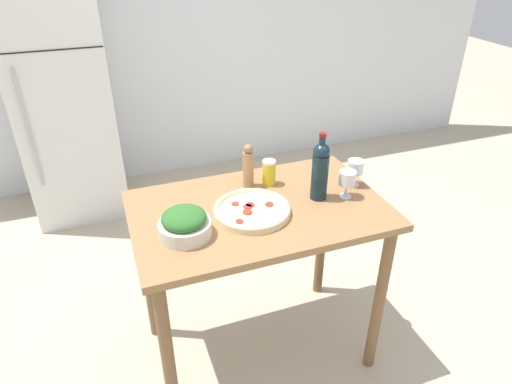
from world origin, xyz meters
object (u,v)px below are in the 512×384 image
(refrigerator, at_px, (63,97))
(salt_canister, at_px, (269,172))
(wine_glass_near, at_px, (347,179))
(homemade_pizza, at_px, (252,210))
(salad_bowl, at_px, (185,224))
(wine_bottle, at_px, (320,170))
(wine_glass_far, at_px, (355,168))
(pepper_mill, at_px, (248,167))

(refrigerator, height_order, salt_canister, refrigerator)
(wine_glass_near, height_order, salt_canister, wine_glass_near)
(refrigerator, relative_size, salt_canister, 14.62)
(homemade_pizza, bearing_deg, salad_bowl, -168.89)
(wine_bottle, relative_size, wine_glass_near, 2.45)
(wine_glass_near, bearing_deg, refrigerator, 122.58)
(salt_canister, bearing_deg, salad_bowl, -149.38)
(wine_glass_far, bearing_deg, homemade_pizza, -172.71)
(wine_glass_far, bearing_deg, pepper_mill, 161.03)
(wine_bottle, bearing_deg, refrigerator, 120.38)
(refrigerator, distance_m, salt_canister, 1.97)
(wine_glass_near, bearing_deg, wine_glass_far, 42.61)
(salt_canister, bearing_deg, wine_glass_far, -21.48)
(wine_glass_near, bearing_deg, salt_canister, 141.10)
(wine_glass_near, relative_size, salad_bowl, 0.61)
(salad_bowl, xyz_separation_m, homemade_pizza, (0.31, 0.06, -0.04))
(wine_bottle, bearing_deg, homemade_pizza, -176.18)
(homemade_pizza, bearing_deg, wine_glass_far, 7.29)
(pepper_mill, bearing_deg, salt_canister, -8.75)
(homemade_pizza, bearing_deg, wine_glass_near, -1.77)
(refrigerator, distance_m, wine_glass_near, 2.32)
(wine_bottle, distance_m, salad_bowl, 0.66)
(salad_bowl, height_order, salt_canister, salt_canister)
(wine_bottle, xyz_separation_m, salt_canister, (-0.17, 0.20, -0.08))
(refrigerator, height_order, wine_glass_near, refrigerator)
(salt_canister, bearing_deg, homemade_pizza, -126.97)
(homemade_pizza, distance_m, salt_canister, 0.28)
(wine_glass_near, xyz_separation_m, homemade_pizza, (-0.46, 0.01, -0.07))
(pepper_mill, height_order, salad_bowl, pepper_mill)
(refrigerator, bearing_deg, pepper_mill, -63.36)
(salad_bowl, bearing_deg, wine_glass_near, 3.49)
(wine_glass_far, height_order, salad_bowl, wine_glass_far)
(salad_bowl, xyz_separation_m, salt_canister, (0.48, 0.28, 0.01))
(wine_glass_far, relative_size, pepper_mill, 0.60)
(wine_glass_near, height_order, pepper_mill, pepper_mill)
(wine_glass_near, xyz_separation_m, pepper_mill, (-0.40, 0.25, 0.01))
(refrigerator, relative_size, wine_glass_far, 13.96)
(refrigerator, relative_size, pepper_mill, 8.40)
(homemade_pizza, height_order, salt_canister, salt_canister)
(wine_bottle, bearing_deg, pepper_mill, 141.39)
(wine_bottle, distance_m, homemade_pizza, 0.36)
(wine_glass_near, relative_size, wine_glass_far, 1.00)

